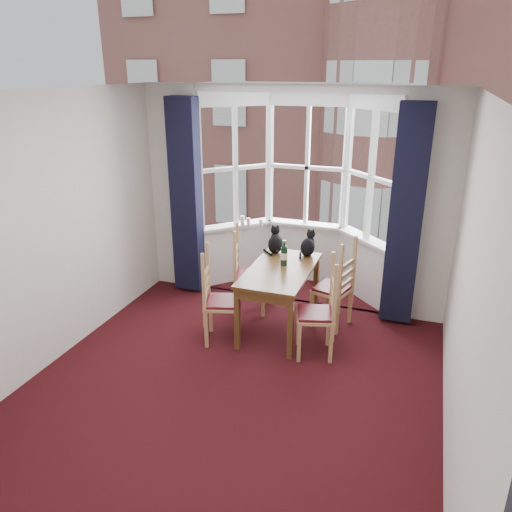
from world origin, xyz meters
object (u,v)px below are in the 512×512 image
at_px(wine_bottle, 284,254).
at_px(chair_right_near, 324,315).
at_px(dining_table, 280,277).
at_px(candle_tall, 242,221).
at_px(chair_left_far, 243,277).
at_px(cat_right, 308,245).
at_px(chair_left_near, 215,303).
at_px(chair_right_far, 339,291).
at_px(candle_extra, 261,223).
at_px(cat_left, 275,242).
at_px(candle_short, 248,222).

bearing_deg(wine_bottle, chair_right_near, -40.65).
relative_size(dining_table, candle_tall, 9.79).
bearing_deg(chair_left_far, dining_table, -28.25).
xyz_separation_m(cat_right, candle_tall, (-1.12, 0.65, 0.02)).
bearing_deg(chair_right_near, dining_table, 147.16).
xyz_separation_m(chair_right_near, wine_bottle, (-0.61, 0.52, 0.45)).
height_order(cat_right, wine_bottle, cat_right).
height_order(chair_left_near, chair_right_far, same).
bearing_deg(candle_tall, candle_extra, 10.89).
xyz_separation_m(chair_left_far, cat_left, (0.37, 0.19, 0.45)).
relative_size(chair_right_near, candle_tall, 6.79).
bearing_deg(candle_tall, chair_right_near, -45.91).
distance_m(chair_right_near, candle_extra, 2.12).
distance_m(cat_left, candle_tall, 0.98).
distance_m(cat_right, candle_tall, 1.29).
xyz_separation_m(dining_table, chair_right_far, (0.66, 0.27, -0.20)).
bearing_deg(chair_left_far, cat_right, 16.36).
xyz_separation_m(chair_right_far, cat_left, (-0.87, 0.23, 0.45)).
bearing_deg(chair_left_far, candle_short, 105.96).
bearing_deg(wine_bottle, chair_left_near, -135.22).
height_order(dining_table, candle_extra, candle_extra).
relative_size(dining_table, chair_left_far, 1.44).
relative_size(chair_left_near, chair_right_far, 1.00).
distance_m(chair_left_far, cat_right, 0.92).
height_order(chair_right_far, candle_tall, candle_tall).
height_order(chair_right_near, chair_right_far, same).
relative_size(chair_left_near, candle_extra, 9.45).
xyz_separation_m(chair_left_near, candle_tall, (-0.30, 1.69, 0.47)).
height_order(chair_right_near, cat_right, cat_right).
height_order(cat_right, candle_short, cat_right).
bearing_deg(chair_left_far, chair_left_near, -93.05).
distance_m(cat_left, candle_extra, 0.86).
relative_size(chair_right_near, cat_right, 2.69).
bearing_deg(cat_left, chair_right_far, -14.78).
bearing_deg(cat_right, candle_short, 146.90).
bearing_deg(cat_left, candle_tall, 135.82).
distance_m(chair_right_near, wine_bottle, 0.91).
relative_size(dining_table, chair_left_near, 1.44).
xyz_separation_m(cat_right, candle_short, (-1.04, 0.68, 0.01)).
bearing_deg(candle_tall, chair_right_far, -30.10).
xyz_separation_m(chair_right_near, candle_short, (-1.45, 1.61, 0.45)).
bearing_deg(chair_left_near, candle_short, 97.12).
distance_m(dining_table, candle_tall, 1.52).
distance_m(dining_table, candle_extra, 1.42).
relative_size(chair_right_near, chair_right_far, 1.00).
bearing_deg(chair_left_near, cat_left, 67.90).
xyz_separation_m(dining_table, candle_tall, (-0.92, 1.19, 0.26)).
height_order(cat_left, candle_extra, cat_left).
bearing_deg(dining_table, chair_right_far, 22.35).
relative_size(chair_right_near, wine_bottle, 2.97).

